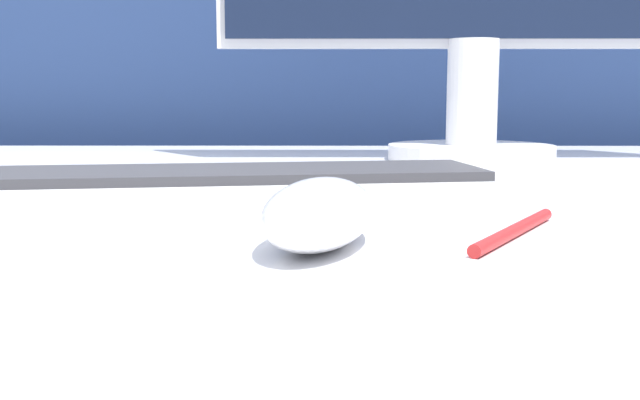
# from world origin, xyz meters

# --- Properties ---
(partition_panel) EXTENTS (5.00, 0.03, 1.31)m
(partition_panel) POSITION_xyz_m (0.00, 0.70, 0.66)
(partition_panel) COLOR navy
(partition_panel) RESTS_ON ground_plane
(computer_mouse_near) EXTENTS (0.09, 0.14, 0.04)m
(computer_mouse_near) POSITION_xyz_m (0.04, -0.27, 0.78)
(computer_mouse_near) COLOR white
(computer_mouse_near) RESTS_ON desk
(keyboard) EXTENTS (0.46, 0.20, 0.02)m
(keyboard) POSITION_xyz_m (-0.04, -0.06, 0.77)
(keyboard) COLOR silver
(keyboard) RESTS_ON desk
(pen) EXTENTS (0.08, 0.13, 0.01)m
(pen) POSITION_xyz_m (0.16, -0.24, 0.77)
(pen) COLOR red
(pen) RESTS_ON desk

